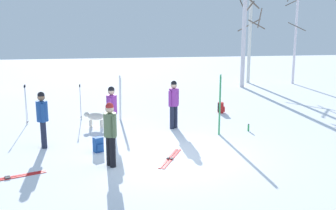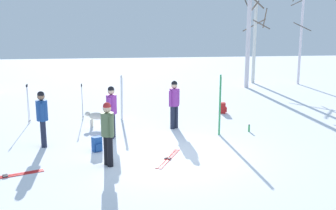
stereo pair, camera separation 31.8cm
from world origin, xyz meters
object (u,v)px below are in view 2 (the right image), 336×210
Objects in this scene: ski_poles_0 at (82,100)px; birch_tree_4 at (255,35)px; person_0 at (42,115)px; ski_pair_lying_0 at (3,177)px; person_2 at (112,109)px; person_3 at (174,101)px; person_1 at (108,130)px; ski_pair_planted_1 at (122,98)px; dog at (96,116)px; ski_poles_1 at (28,103)px; birch_tree_5 at (301,36)px; backpack_0 at (223,108)px; water_bottle_0 at (249,128)px; backpack_1 at (97,144)px; ski_pair_planted_0 at (220,105)px; ski_pair_lying_1 at (168,158)px; birch_tree_3 at (249,18)px.

birch_tree_4 is (9.63, 7.88, 2.19)m from ski_poles_0.
ski_pair_lying_0 is at bearing -103.37° from person_0.
ski_poles_0 is at bearing 112.97° from person_2.
ski_poles_0 is at bearing 151.08° from person_3.
person_1 is 1.00× the size of person_2.
ski_pair_planted_1 reaches higher than person_1.
dog is 0.60× the size of ski_poles_1.
person_1 is at bearing -122.89° from birch_tree_4.
ski_pair_planted_1 is 11.72m from birch_tree_4.
ski_poles_0 is (0.90, 3.41, -0.25)m from person_0.
birch_tree_5 is (10.63, 7.45, 2.02)m from ski_pair_planted_1.
person_1 reaches higher than ski_poles_0.
backpack_0 reaches higher than water_bottle_0.
birch_tree_4 is at bearing 50.98° from ski_pair_lying_0.
person_3 is 3.84m from ski_poles_0.
person_1 is 3.90× the size of backpack_1.
ski_pair_planted_1 reaches higher than ski_poles_1.
person_3 is 3.23m from backpack_0.
water_bottle_0 is at bearing 11.30° from ski_pair_planted_0.
ski_pair_planted_0 is 4.09m from ski_pair_planted_1.
ski_pair_lying_0 is (-6.21, -2.97, -1.00)m from ski_pair_planted_0.
ski_pair_planted_0 reaches higher than person_2.
person_0 is 1.10× the size of ski_pair_lying_1.
dog is 0.47× the size of ski_pair_lying_0.
backpack_1 is at bearing -138.93° from backpack_0.
ski_pair_planted_0 is 10.41m from birch_tree_3.
person_0 is 0.29× the size of birch_tree_5.
birch_tree_5 is (11.59, 8.44, 2.49)m from dog.
birch_tree_3 reaches higher than person_2.
ski_pair_lying_0 is 7.30× the size of water_bottle_0.
ski_pair_planted_1 is 4.90m from ski_pair_lying_1.
dog is 11.71m from birch_tree_3.
backpack_1 reaches higher than water_bottle_0.
dog is at bearing -134.06° from ski_pair_planted_1.
ski_pair_planted_1 is at bearing -144.96° from birch_tree_5.
person_0 reaches higher than backpack_0.
ski_poles_1 is 0.26× the size of birch_tree_4.
water_bottle_0 is (4.69, 0.14, -0.86)m from person_2.
person_1 is at bearing -91.71° from person_2.
ski_pair_planted_1 reaches higher than ski_pair_lying_0.
person_2 is 1.25× the size of ski_poles_0.
ski_pair_lying_0 is at bearing -84.96° from ski_poles_1.
person_0 and person_2 have the same top height.
ski_poles_0 reaches higher than ski_pair_lying_1.
ski_poles_0 is at bearing 12.86° from ski_poles_1.
person_2 reaches higher than water_bottle_0.
backpack_1 is (2.21, 1.72, 0.20)m from ski_pair_lying_0.
dog reaches higher than ski_pair_lying_0.
person_3 is at bearing -14.91° from ski_poles_1.
person_0 is 1.16× the size of ski_poles_1.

